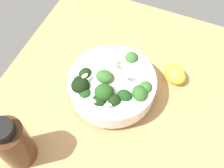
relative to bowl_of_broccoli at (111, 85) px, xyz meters
The scene contains 4 objects.
ground_plane 8.73cm from the bowl_of_broccoli, behind, with size 69.30×69.30×4.43cm, color tan.
bowl_of_broccoli is the anchor object (origin of this frame).
lemon_wedge 17.07cm from the bowl_of_broccoli, 141.02° to the right, with size 6.54×4.79×3.89cm, color yellow.
bottle_tall 25.53cm from the bowl_of_broccoli, 60.84° to the left, with size 7.13×7.13×14.79cm.
Camera 1 is at (-7.87, 31.80, 61.03)cm, focal length 44.61 mm.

